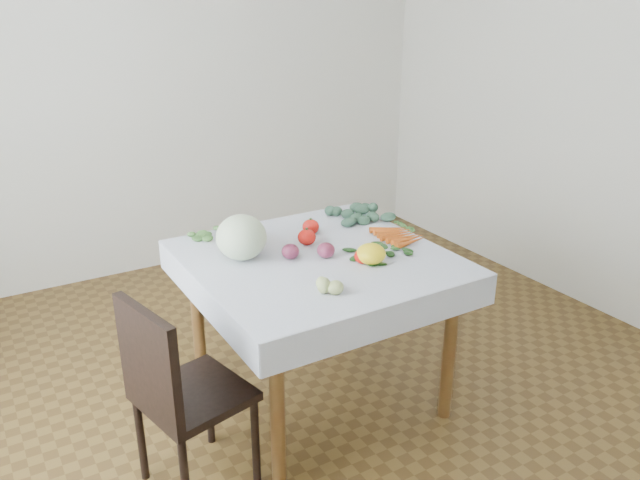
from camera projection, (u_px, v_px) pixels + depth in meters
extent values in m
plane|color=brown|center=(317.00, 395.00, 3.11)|extent=(4.00, 4.00, 0.00)
cube|color=silver|center=(167.00, 77.00, 4.22)|extent=(4.00, 0.04, 2.70)
cube|color=brown|center=(317.00, 261.00, 2.85)|extent=(1.00, 1.00, 0.04)
cylinder|color=brown|center=(277.00, 411.00, 2.42)|extent=(0.06, 0.06, 0.71)
cylinder|color=brown|center=(449.00, 350.00, 2.84)|extent=(0.06, 0.06, 0.71)
cylinder|color=brown|center=(197.00, 318.00, 3.13)|extent=(0.06, 0.06, 0.71)
cylinder|color=brown|center=(345.00, 280.00, 3.55)|extent=(0.06, 0.06, 0.71)
cube|color=white|center=(317.00, 257.00, 2.84)|extent=(1.12, 1.12, 0.01)
cube|color=black|center=(194.00, 395.00, 2.43)|extent=(0.46, 0.46, 0.04)
cube|color=black|center=(148.00, 362.00, 2.24)|extent=(0.12, 0.38, 0.42)
cylinder|color=black|center=(255.00, 440.00, 2.50)|extent=(0.03, 0.03, 0.39)
cylinder|color=black|center=(141.00, 439.00, 2.51)|extent=(0.03, 0.03, 0.39)
cylinder|color=black|center=(209.00, 404.00, 2.72)|extent=(0.03, 0.03, 0.39)
ellipsoid|color=beige|center=(241.00, 237.00, 2.78)|extent=(0.23, 0.23, 0.20)
ellipsoid|color=red|center=(253.00, 241.00, 2.91)|extent=(0.09, 0.09, 0.07)
ellipsoid|color=red|center=(311.00, 227.00, 3.09)|extent=(0.10, 0.10, 0.07)
ellipsoid|color=red|center=(307.00, 237.00, 2.96)|extent=(0.11, 0.11, 0.08)
ellipsoid|color=red|center=(363.00, 256.00, 2.75)|extent=(0.10, 0.10, 0.07)
ellipsoid|color=yellow|center=(248.00, 233.00, 2.98)|extent=(0.18, 0.18, 0.09)
ellipsoid|color=yellow|center=(371.00, 254.00, 2.75)|extent=(0.13, 0.13, 0.09)
ellipsoid|color=#5D1A36|center=(326.00, 250.00, 2.81)|extent=(0.09, 0.09, 0.07)
ellipsoid|color=#5D1A36|center=(290.00, 251.00, 2.80)|extent=(0.10, 0.10, 0.07)
ellipsoid|color=#C4D87C|center=(332.00, 285.00, 2.49)|extent=(0.06, 0.06, 0.05)
ellipsoid|color=#C4D87C|center=(320.00, 286.00, 2.48)|extent=(0.06, 0.06, 0.05)
ellipsoid|color=#C4D87C|center=(341.00, 290.00, 2.45)|extent=(0.06, 0.06, 0.05)
cone|color=orange|center=(389.00, 229.00, 3.12)|extent=(0.20, 0.10, 0.03)
cone|color=orange|center=(393.00, 231.00, 3.10)|extent=(0.20, 0.09, 0.03)
cone|color=orange|center=(397.00, 233.00, 3.07)|extent=(0.20, 0.07, 0.03)
cone|color=orange|center=(401.00, 235.00, 3.05)|extent=(0.20, 0.05, 0.03)
cone|color=orange|center=(405.00, 237.00, 3.02)|extent=(0.20, 0.03, 0.03)
cone|color=orange|center=(410.00, 239.00, 3.00)|extent=(0.20, 0.04, 0.03)
cone|color=orange|center=(414.00, 241.00, 2.97)|extent=(0.20, 0.06, 0.03)
ellipsoid|color=#395E48|center=(360.00, 214.00, 3.32)|extent=(0.07, 0.07, 0.04)
ellipsoid|color=#395E48|center=(351.00, 214.00, 3.32)|extent=(0.07, 0.07, 0.04)
ellipsoid|color=#395E48|center=(360.00, 217.00, 3.29)|extent=(0.07, 0.07, 0.04)
ellipsoid|color=#395E48|center=(359.00, 212.00, 3.35)|extent=(0.07, 0.07, 0.04)
ellipsoid|color=#395E48|center=(348.00, 217.00, 3.28)|extent=(0.07, 0.07, 0.04)
ellipsoid|color=#395E48|center=(369.00, 215.00, 3.31)|extent=(0.07, 0.07, 0.04)
ellipsoid|color=#395E48|center=(348.00, 212.00, 3.36)|extent=(0.07, 0.07, 0.04)
ellipsoid|color=#395E48|center=(356.00, 220.00, 3.24)|extent=(0.07, 0.07, 0.04)
ellipsoid|color=#395E48|center=(369.00, 211.00, 3.38)|extent=(0.07, 0.07, 0.04)
ellipsoid|color=#395E48|center=(337.00, 216.00, 3.30)|extent=(0.07, 0.07, 0.04)
ellipsoid|color=#395E48|center=(373.00, 218.00, 3.26)|extent=(0.07, 0.07, 0.04)
ellipsoid|color=#395E48|center=(354.00, 208.00, 3.41)|extent=(0.07, 0.07, 0.04)
ellipsoid|color=#395E48|center=(342.00, 221.00, 3.21)|extent=(0.07, 0.07, 0.04)
ellipsoid|color=#395E48|center=(382.00, 212.00, 3.35)|extent=(0.07, 0.07, 0.04)
ellipsoid|color=#1F4916|center=(380.00, 251.00, 2.88)|extent=(0.06, 0.04, 0.01)
ellipsoid|color=#1F4916|center=(372.00, 253.00, 2.86)|extent=(0.06, 0.04, 0.01)
ellipsoid|color=#1F4916|center=(384.00, 254.00, 2.85)|extent=(0.06, 0.04, 0.01)
ellipsoid|color=#1F4916|center=(376.00, 249.00, 2.90)|extent=(0.06, 0.04, 0.01)
ellipsoid|color=#1F4916|center=(372.00, 256.00, 2.82)|extent=(0.06, 0.04, 0.01)
ellipsoid|color=#1F4916|center=(390.00, 250.00, 2.88)|extent=(0.06, 0.04, 0.01)
ellipsoid|color=#1F4916|center=(364.00, 250.00, 2.89)|extent=(0.06, 0.04, 0.01)
ellipsoid|color=#1F4916|center=(384.00, 258.00, 2.81)|extent=(0.06, 0.04, 0.01)
ellipsoid|color=#1F4916|center=(384.00, 246.00, 2.94)|extent=(0.06, 0.04, 0.01)
ellipsoid|color=#1F4916|center=(359.00, 256.00, 2.82)|extent=(0.06, 0.04, 0.01)
ellipsoid|color=#1F4916|center=(399.00, 254.00, 2.85)|extent=(0.06, 0.04, 0.01)
ellipsoid|color=#1F4916|center=(365.00, 246.00, 2.94)|extent=(0.06, 0.04, 0.01)
ellipsoid|color=#1F4916|center=(373.00, 262.00, 2.76)|extent=(0.06, 0.04, 0.01)
ellipsoid|color=#1F4916|center=(399.00, 246.00, 2.94)|extent=(0.06, 0.04, 0.01)
ellipsoid|color=#3F6D32|center=(216.00, 234.00, 3.08)|extent=(0.05, 0.05, 0.02)
ellipsoid|color=#3F6D32|center=(209.00, 234.00, 3.07)|extent=(0.05, 0.05, 0.02)
ellipsoid|color=#3F6D32|center=(216.00, 236.00, 3.05)|extent=(0.05, 0.05, 0.02)
ellipsoid|color=#3F6D32|center=(217.00, 232.00, 3.10)|extent=(0.05, 0.05, 0.02)
ellipsoid|color=#3F6D32|center=(204.00, 236.00, 3.04)|extent=(0.05, 0.05, 0.02)
ellipsoid|color=#3F6D32|center=(225.00, 234.00, 3.07)|extent=(0.05, 0.05, 0.02)
ellipsoid|color=#3F6D32|center=(206.00, 231.00, 3.11)|extent=(0.05, 0.05, 0.02)
ellipsoid|color=#3F6D32|center=(210.00, 239.00, 3.01)|extent=(0.05, 0.05, 0.02)
ellipsoid|color=#3F6D32|center=(228.00, 230.00, 3.13)|extent=(0.05, 0.05, 0.02)
ellipsoid|color=#3F6D32|center=(194.00, 235.00, 3.06)|extent=(0.05, 0.05, 0.02)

